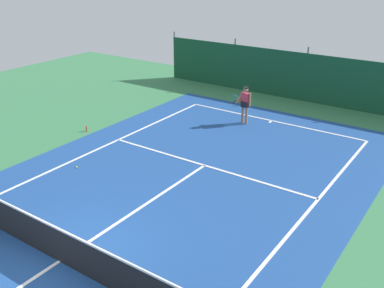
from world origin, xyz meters
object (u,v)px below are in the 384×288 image
object	(u,v)px
tennis_net	(57,244)
tennis_player	(245,102)
tennis_ball_near_player	(76,167)
water_bottle	(87,129)

from	to	relation	value
tennis_net	tennis_player	size ratio (longest dim) A/B	6.17
tennis_player	tennis_net	bearing A→B (deg)	101.00
tennis_ball_near_player	water_bottle	world-z (taller)	water_bottle
tennis_net	tennis_player	bearing A→B (deg)	94.64
tennis_net	tennis_ball_near_player	world-z (taller)	tennis_net
tennis_player	water_bottle	xyz separation A→B (m)	(-4.96, -4.57, -0.84)
tennis_net	tennis_ball_near_player	distance (m)	5.17
tennis_player	water_bottle	world-z (taller)	tennis_player
tennis_ball_near_player	water_bottle	xyz separation A→B (m)	(-2.29, 2.62, 0.09)
tennis_ball_near_player	water_bottle	bearing A→B (deg)	131.09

